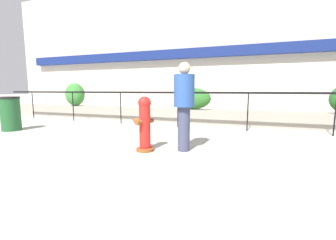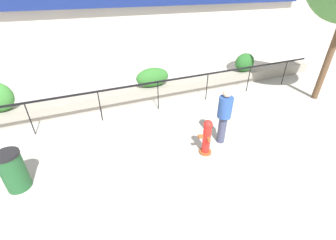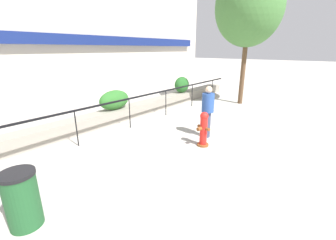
{
  "view_description": "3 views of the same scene",
  "coord_description": "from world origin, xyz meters",
  "px_view_note": "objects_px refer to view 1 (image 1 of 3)",
  "views": [
    {
      "loc": [
        2.2,
        -2.03,
        1.2
      ],
      "look_at": [
        0.61,
        2.32,
        0.58
      ],
      "focal_mm": 24.0,
      "sensor_mm": 36.0,
      "label": 1
    },
    {
      "loc": [
        -2.72,
        -2.31,
        4.16
      ],
      "look_at": [
        -0.34,
        3.19,
        0.53
      ],
      "focal_mm": 24.0,
      "sensor_mm": 36.0,
      "label": 2
    },
    {
      "loc": [
        -5.4,
        -1.25,
        2.87
      ],
      "look_at": [
        0.51,
        3.47,
        0.46
      ],
      "focal_mm": 24.0,
      "sensor_mm": 36.0,
      "label": 3
    }
  ],
  "objects_px": {
    "hedge_bush_1": "(192,99)",
    "fire_hydrant": "(145,123)",
    "hedge_bush_0": "(75,94)",
    "trash_bin": "(10,114)",
    "pedestrian": "(184,101)"
  },
  "relations": [
    {
      "from": "hedge_bush_0",
      "to": "fire_hydrant",
      "type": "height_order",
      "value": "hedge_bush_0"
    },
    {
      "from": "hedge_bush_1",
      "to": "pedestrian",
      "type": "distance_m",
      "value": 3.9
    },
    {
      "from": "hedge_bush_0",
      "to": "pedestrian",
      "type": "height_order",
      "value": "pedestrian"
    },
    {
      "from": "hedge_bush_1",
      "to": "pedestrian",
      "type": "xyz_separation_m",
      "value": [
        0.8,
        -3.82,
        0.1
      ]
    },
    {
      "from": "fire_hydrant",
      "to": "trash_bin",
      "type": "relative_size",
      "value": 1.07
    },
    {
      "from": "hedge_bush_0",
      "to": "hedge_bush_1",
      "type": "xyz_separation_m",
      "value": [
        5.36,
        0.0,
        -0.11
      ]
    },
    {
      "from": "hedge_bush_0",
      "to": "pedestrian",
      "type": "bearing_deg",
      "value": -31.78
    },
    {
      "from": "trash_bin",
      "to": "hedge_bush_0",
      "type": "bearing_deg",
      "value": 101.62
    },
    {
      "from": "fire_hydrant",
      "to": "pedestrian",
      "type": "distance_m",
      "value": 0.89
    },
    {
      "from": "hedge_bush_0",
      "to": "trash_bin",
      "type": "distance_m",
      "value": 3.53
    },
    {
      "from": "hedge_bush_1",
      "to": "fire_hydrant",
      "type": "xyz_separation_m",
      "value": [
        0.08,
        -4.1,
        -0.34
      ]
    },
    {
      "from": "fire_hydrant",
      "to": "trash_bin",
      "type": "bearing_deg",
      "value": 171.96
    },
    {
      "from": "hedge_bush_0",
      "to": "hedge_bush_1",
      "type": "bearing_deg",
      "value": 0.0
    },
    {
      "from": "hedge_bush_0",
      "to": "trash_bin",
      "type": "xyz_separation_m",
      "value": [
        0.7,
        -3.43,
        -0.49
      ]
    },
    {
      "from": "pedestrian",
      "to": "trash_bin",
      "type": "distance_m",
      "value": 5.49
    }
  ]
}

